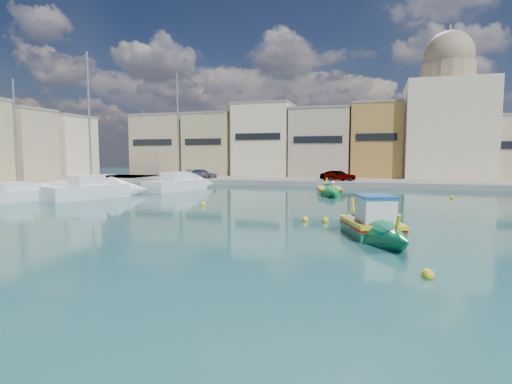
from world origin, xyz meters
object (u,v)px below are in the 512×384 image
at_px(yacht_north, 189,185).
at_px(church_block, 446,117).
at_px(luzzu_green, 329,192).
at_px(yacht_mid, 36,195).
at_px(luzzu_blue_cabin, 372,228).
at_px(yacht_midnorth, 109,191).

bearing_deg(yacht_north, church_block, 35.12).
bearing_deg(church_block, luzzu_green, -121.80).
relative_size(church_block, yacht_mid, 1.91).
bearing_deg(yacht_north, luzzu_blue_cabin, -46.38).
xyz_separation_m(luzzu_blue_cabin, yacht_midnorth, (-21.58, 10.57, 0.16)).
bearing_deg(luzzu_blue_cabin, yacht_midnorth, 153.89).
distance_m(luzzu_green, yacht_north, 14.48).
relative_size(luzzu_blue_cabin, yacht_mid, 0.81).
bearing_deg(yacht_mid, church_block, 41.96).
distance_m(luzzu_blue_cabin, yacht_north, 26.46).
height_order(luzzu_blue_cabin, luzzu_green, luzzu_blue_cabin).
relative_size(church_block, yacht_midnorth, 1.51).
bearing_deg(luzzu_blue_cabin, yacht_north, 133.62).
bearing_deg(church_block, yacht_mid, -138.04).
bearing_deg(church_block, yacht_north, -144.88).
distance_m(yacht_north, yacht_midnorth, 9.20).
relative_size(church_block, luzzu_blue_cabin, 2.36).
bearing_deg(yacht_north, yacht_midnorth, -111.15).
distance_m(yacht_north, yacht_mid, 14.20).
distance_m(church_block, luzzu_green, 24.91).
distance_m(church_block, luzzu_blue_cabin, 39.81).
distance_m(church_block, yacht_north, 33.75).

